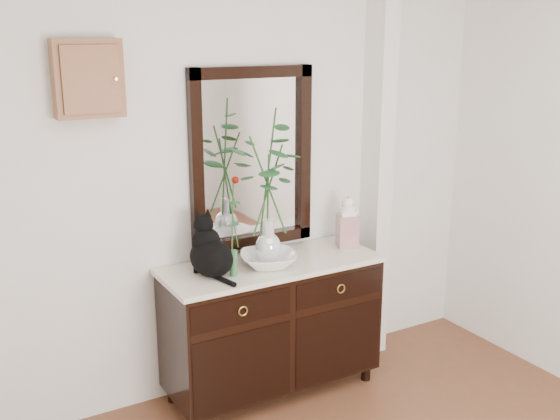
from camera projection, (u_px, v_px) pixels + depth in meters
wall_back at (237, 175)px, 3.93m from camera, size 3.60×0.04×2.70m
pilaster at (377, 161)px, 4.35m from camera, size 0.12×0.20×2.70m
sideboard at (272, 321)px, 4.00m from camera, size 1.33×0.52×0.82m
wall_mirror at (252, 159)px, 3.95m from camera, size 0.80×0.06×1.10m
key_cabinet at (88, 79)px, 3.34m from camera, size 0.35×0.10×0.40m
cat at (211, 246)px, 3.65m from camera, size 0.31×0.35×0.35m
lotus_bowl at (268, 260)px, 3.84m from camera, size 0.42×0.42×0.08m
vase_branches at (268, 186)px, 3.72m from camera, size 0.45×0.45×0.92m
bud_vase_rose at (233, 226)px, 3.62m from camera, size 0.07×0.07×0.58m
ginger_jar at (347, 221)px, 4.16m from camera, size 0.16×0.16×0.33m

